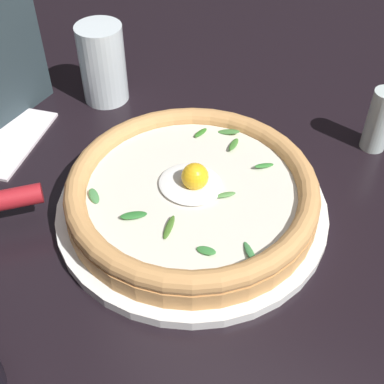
# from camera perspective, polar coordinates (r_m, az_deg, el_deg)

# --- Properties ---
(ground_plane) EXTENTS (2.40, 2.40, 0.03)m
(ground_plane) POSITION_cam_1_polar(r_m,az_deg,el_deg) (0.62, 2.82, -1.70)
(ground_plane) COLOR black
(ground_plane) RESTS_ON ground
(pizza_plate) EXTENTS (0.30, 0.30, 0.01)m
(pizza_plate) POSITION_cam_1_polar(r_m,az_deg,el_deg) (0.59, 0.00, -1.79)
(pizza_plate) COLOR white
(pizza_plate) RESTS_ON ground
(pizza) EXTENTS (0.28, 0.28, 0.06)m
(pizza) POSITION_cam_1_polar(r_m,az_deg,el_deg) (0.57, 0.00, 0.01)
(pizza) COLOR tan
(pizza) RESTS_ON pizza_plate
(drinking_glass) EXTENTS (0.06, 0.06, 0.11)m
(drinking_glass) POSITION_cam_1_polar(r_m,az_deg,el_deg) (0.76, -9.60, 13.09)
(drinking_glass) COLOR silver
(drinking_glass) RESTS_ON ground
(folded_napkin) EXTENTS (0.13, 0.16, 0.01)m
(folded_napkin) POSITION_cam_1_polar(r_m,az_deg,el_deg) (0.73, -19.86, 5.49)
(folded_napkin) COLOR white
(folded_napkin) RESTS_ON ground
(pepper_shaker) EXTENTS (0.03, 0.03, 0.08)m
(pepper_shaker) POSITION_cam_1_polar(r_m,az_deg,el_deg) (0.70, 19.69, 7.34)
(pepper_shaker) COLOR silver
(pepper_shaker) RESTS_ON ground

